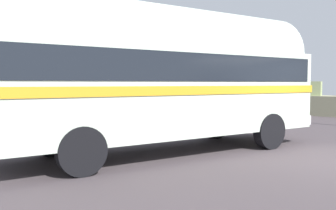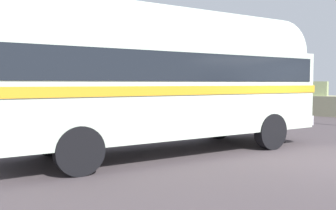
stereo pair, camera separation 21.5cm
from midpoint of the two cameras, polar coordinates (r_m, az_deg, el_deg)
vintage_coach at (r=9.00m, az=0.38°, el=5.20°), size 4.54×8.91×3.70m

